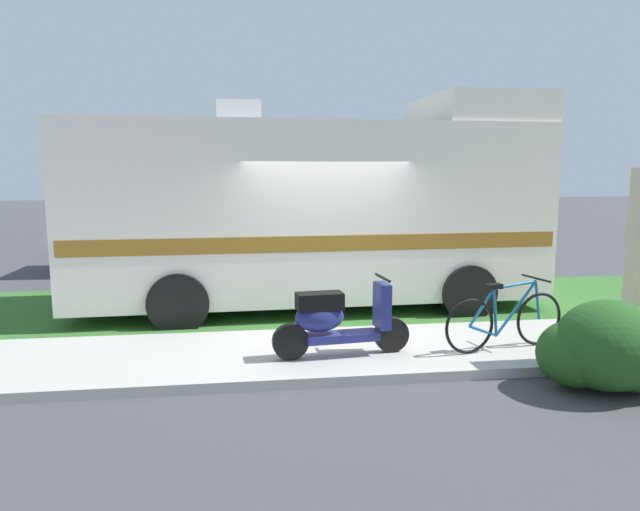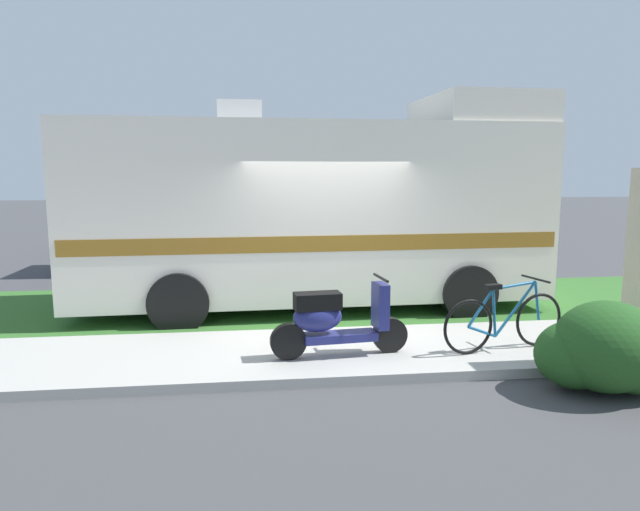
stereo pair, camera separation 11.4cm
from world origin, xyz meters
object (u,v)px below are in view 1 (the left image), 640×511
(bicycle, at_px, (505,319))
(pickup_truck_near, at_px, (168,229))
(pickup_truck_far, at_px, (197,219))
(motorhome_rv, at_px, (315,209))
(scooter, at_px, (337,320))

(bicycle, distance_m, pickup_truck_near, 8.86)
(pickup_truck_near, height_order, pickup_truck_far, pickup_truck_near)
(motorhome_rv, height_order, pickup_truck_far, motorhome_rv)
(motorhome_rv, bearing_deg, pickup_truck_far, 108.16)
(scooter, bearing_deg, pickup_truck_far, 102.77)
(scooter, bearing_deg, pickup_truck_near, 111.48)
(pickup_truck_near, bearing_deg, bicycle, -55.50)
(motorhome_rv, relative_size, pickup_truck_far, 1.42)
(bicycle, bearing_deg, motorhome_rv, 124.15)
(motorhome_rv, height_order, scooter, motorhome_rv)
(scooter, distance_m, bicycle, 2.15)
(motorhome_rv, xyz_separation_m, bicycle, (2.03, -3.00, -1.21))
(bicycle, relative_size, pickup_truck_near, 0.31)
(pickup_truck_near, bearing_deg, motorhome_rv, -55.25)
(pickup_truck_near, bearing_deg, pickup_truck_far, 83.47)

